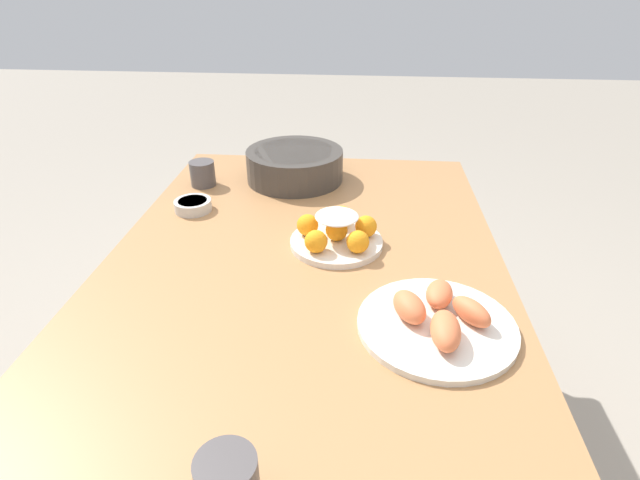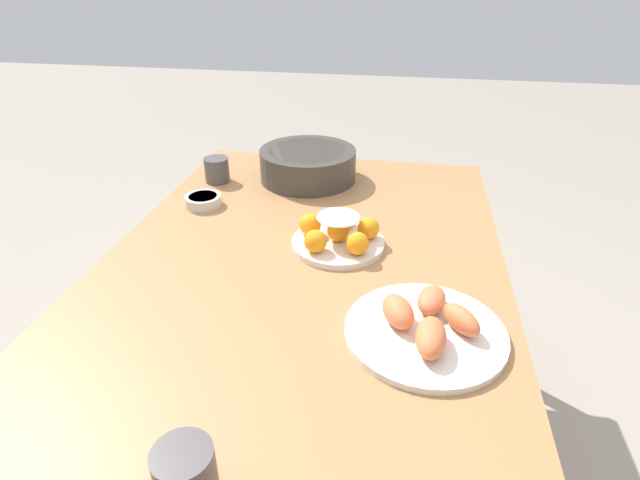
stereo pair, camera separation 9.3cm
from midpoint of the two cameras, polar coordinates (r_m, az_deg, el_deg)
The scene contains 7 objects.
ground_plane at distance 1.72m, azimuth -3.23°, elevation -24.65°, with size 12.00×12.00×0.00m, color #9E9384.
dining_table at distance 1.24m, azimuth -4.09°, elevation -6.33°, with size 1.45×0.96×0.76m.
cake_plate at distance 1.25m, azimuth -0.18°, elevation 0.68°, with size 0.23×0.23×0.09m.
serving_bowl at distance 1.63m, azimuth -4.55°, elevation 8.60°, with size 0.31×0.31×0.10m.
sauce_bowl at distance 1.49m, azimuth -16.07°, elevation 3.83°, with size 0.11×0.11×0.03m.
seafood_platter at distance 1.00m, azimuth 10.67°, elevation -9.05°, with size 0.31×0.31×0.06m.
cup_far at distance 1.64m, azimuth -14.88°, elevation 7.33°, with size 0.08×0.08×0.08m.
Camera 1 is at (-1.00, -0.13, 1.39)m, focal length 28.00 mm.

